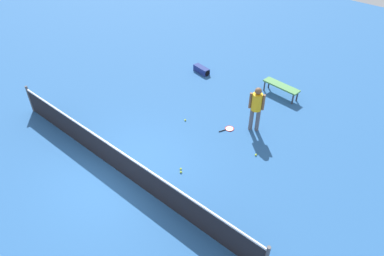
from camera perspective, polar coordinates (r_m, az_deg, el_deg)
name	(u,v)px	position (r m, az deg, el deg)	size (l,w,h in m)	color
ground_plane	(121,173)	(11.07, -11.28, -7.09)	(40.00, 40.00, 0.00)	#265693
court_net	(119,161)	(10.72, -11.61, -5.20)	(10.09, 0.09, 1.07)	#4C4C51
player_near_side	(256,106)	(12.03, 10.31, 3.55)	(0.51, 0.45, 1.70)	#595960
tennis_racket_near_player	(229,129)	(12.51, 5.94, -0.12)	(0.41, 0.60, 0.03)	red
tennis_ball_near_player	(181,169)	(10.94, -1.82, -6.59)	(0.07, 0.07, 0.07)	#C6E033
tennis_ball_by_net	(256,155)	(11.57, 10.21, -4.26)	(0.07, 0.07, 0.07)	#C6E033
tennis_ball_midcourt	(181,172)	(10.84, -1.80, -7.09)	(0.07, 0.07, 0.07)	#C6E033
tennis_ball_baseline	(185,120)	(12.82, -1.09, 1.30)	(0.07, 0.07, 0.07)	#C6E033
courtside_bench	(281,87)	(14.42, 14.15, 6.48)	(1.53, 0.55, 0.48)	#4C8C4C
equipment_bag	(202,70)	(15.69, 1.62, 9.29)	(0.84, 0.42, 0.28)	navy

